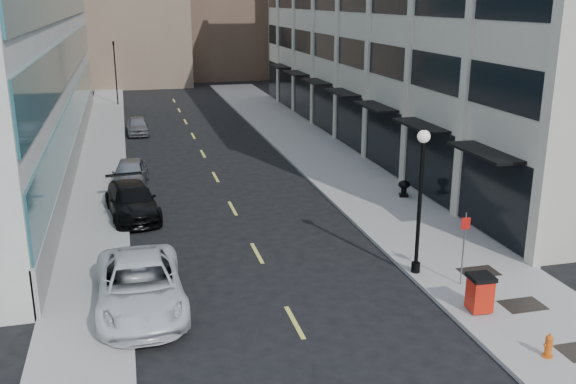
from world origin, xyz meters
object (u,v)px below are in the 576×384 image
car_black_pickup (132,201)px  urn_planter (404,187)px  fire_hydrant (549,346)px  car_grey_sedan (138,126)px  trash_bin (480,292)px  sign_post (464,239)px  car_white_van (140,286)px  traffic_signal (113,45)px  car_silver_sedan (130,173)px  lamppost (421,189)px

car_black_pickup → urn_planter: size_ratio=6.26×
fire_hydrant → urn_planter: (2.42, 15.35, 0.16)m
car_black_pickup → urn_planter: (13.62, -0.65, -0.10)m
car_grey_sedan → trash_bin: 34.17m
fire_hydrant → sign_post: size_ratio=0.27×
car_grey_sedan → sign_post: 32.43m
car_white_van → car_black_pickup: 9.86m
traffic_signal → urn_planter: (14.32, -34.65, -5.06)m
traffic_signal → car_silver_sedan: bearing=-88.6°
car_black_pickup → trash_bin: car_black_pickup is taller
traffic_signal → trash_bin: size_ratio=5.54×
lamppost → sign_post: 2.34m
car_white_van → car_silver_sedan: 15.08m
sign_post → traffic_signal: bearing=115.0°
trash_bin → lamppost: (-0.65, 3.38, 2.56)m
car_white_van → urn_planter: 16.38m
traffic_signal → fire_hydrant: (11.90, -50.00, -5.22)m
fire_hydrant → trash_bin: trash_bin is taller
traffic_signal → car_grey_sedan: (1.49, -14.31, -5.05)m
fire_hydrant → traffic_signal: bearing=117.4°
traffic_signal → car_grey_sedan: bearing=-84.0°
car_silver_sedan → car_grey_sedan: 14.50m
traffic_signal → car_black_pickup: (0.70, -34.00, -4.95)m
traffic_signal → car_black_pickup: 34.37m
car_silver_sedan → trash_bin: car_silver_sedan is taller
car_white_van → sign_post: 11.22m
lamppost → urn_planter: bearing=68.6°
traffic_signal → car_black_pickup: bearing=-88.8°
car_silver_sedan → urn_planter: (13.62, -5.86, -0.10)m
car_black_pickup → lamppost: (10.10, -9.62, 2.62)m
traffic_signal → trash_bin: bearing=-76.3°
fire_hydrant → sign_post: (0.00, 4.99, 1.36)m
car_black_pickup → fire_hydrant: size_ratio=7.26×
urn_planter → car_white_van: bearing=-145.8°
car_white_van → car_silver_sedan: bearing=89.5°
fire_hydrant → car_black_pickup: bearing=139.0°
car_black_pickup → lamppost: 14.19m
car_white_van → car_grey_sedan: size_ratio=1.55×
lamppost → car_white_van: bearing=-178.6°
car_grey_sedan → car_silver_sedan: bearing=-94.1°
car_white_van → lamppost: size_ratio=1.10×
fire_hydrant → sign_post: bearing=104.1°
car_grey_sedan → car_black_pickup: bearing=-93.2°
car_white_van → fire_hydrant: size_ratio=8.36×
traffic_signal → sign_post: traffic_signal is taller
trash_bin → sign_post: sign_post is taller
car_white_van → fire_hydrant: car_white_van is taller
car_grey_sedan → lamppost: lamppost is taller
car_grey_sedan → sign_post: bearing=-72.2°
car_black_pickup → trash_bin: 16.87m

